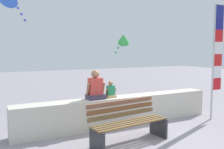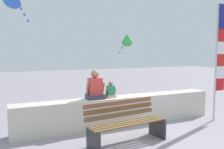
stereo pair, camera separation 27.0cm
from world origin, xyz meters
name	(u,v)px [view 1 (the left image)]	position (x,y,z in m)	size (l,w,h in m)	color
ground_plane	(146,138)	(0.00, 0.00, 0.00)	(40.00, 40.00, 0.00)	gray
seawall_ledge	(120,111)	(0.00, 1.18, 0.38)	(5.50, 0.49, 0.75)	beige
park_bench	(128,123)	(-0.46, 0.00, 0.42)	(1.80, 0.81, 0.88)	brown
person_adult	(95,88)	(-0.71, 1.19, 1.04)	(0.48, 0.35, 0.74)	#3A3149
person_child	(111,91)	(-0.28, 1.19, 0.92)	(0.28, 0.21, 0.44)	tan
flag_banner	(216,54)	(2.68, 0.43, 1.87)	(0.37, 0.05, 3.24)	#B7B7BC
kite_green	(123,39)	(1.64, 3.93, 2.43)	(0.70, 0.76, 0.89)	green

